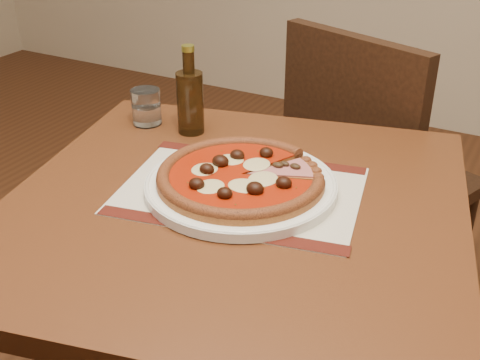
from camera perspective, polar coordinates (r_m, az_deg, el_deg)
name	(u,v)px	position (r m, az deg, el deg)	size (l,w,h in m)	color
table	(235,247)	(1.12, -0.49, -6.35)	(0.96, 0.96, 0.75)	#613116
chair_far	(369,168)	(1.71, 12.11, 1.12)	(0.55, 0.55, 0.91)	black
placemat	(241,190)	(1.09, 0.08, -0.96)	(0.43, 0.30, 0.00)	beige
plate	(241,185)	(1.09, 0.08, -0.50)	(0.35, 0.35, 0.02)	white
pizza	(241,176)	(1.08, 0.06, 0.42)	(0.30, 0.30, 0.04)	#A76328
ham_slice	(293,171)	(1.11, 5.02, 0.88)	(0.13, 0.12, 0.02)	#A76328
water_glass	(146,107)	(1.37, -8.88, 6.86)	(0.07, 0.07, 0.08)	white
bottle	(190,99)	(1.30, -4.76, 7.63)	(0.06, 0.06, 0.19)	#38230E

